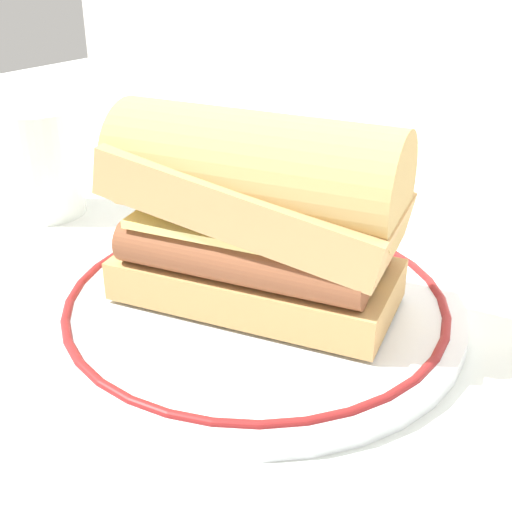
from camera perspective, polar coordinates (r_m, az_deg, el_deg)
The scene contains 4 objects.
ground_plane at distance 0.47m, azimuth -2.06°, elevation -5.04°, with size 1.50×1.50×0.00m, color silver.
plate at distance 0.47m, azimuth 0.00°, elevation -4.03°, with size 0.27×0.27×0.01m.
sausage_sandwich at distance 0.44m, azimuth 0.00°, elevation 3.77°, with size 0.20×0.14×0.12m.
drinking_glass at distance 0.64m, azimuth -16.67°, elevation 6.72°, with size 0.06×0.06×0.09m.
Camera 1 is at (0.29, -0.27, 0.25)m, focal length 49.80 mm.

